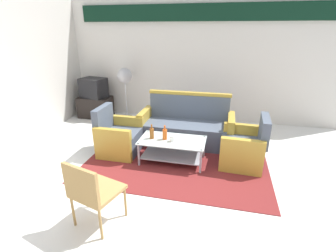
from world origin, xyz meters
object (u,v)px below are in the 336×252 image
(television, at_px, (94,88))
(armchair_right, at_px, (244,148))
(bottle_orange, at_px, (165,134))
(tv_stand, at_px, (96,107))
(pedestal_fan, at_px, (125,79))
(couch, at_px, (187,127))
(bottle_brown, at_px, (152,133))
(cup, at_px, (172,139))
(armchair_left, at_px, (119,138))
(coffee_table, at_px, (172,147))
(wicker_chair, at_px, (91,190))

(television, bearing_deg, armchair_right, 168.46)
(bottle_orange, bearing_deg, armchair_right, 8.91)
(tv_stand, height_order, television, television)
(television, relative_size, pedestal_fan, 0.54)
(couch, relative_size, pedestal_fan, 1.42)
(bottle_orange, distance_m, bottle_brown, 0.22)
(armchair_right, xyz_separation_m, cup, (-1.16, -0.26, 0.17))
(couch, xyz_separation_m, tv_stand, (-2.53, 1.01, -0.06))
(cup, height_order, pedestal_fan, pedestal_fan)
(armchair_left, height_order, television, television)
(coffee_table, bearing_deg, pedestal_fan, 129.92)
(couch, height_order, cup, couch)
(bottle_brown, xyz_separation_m, television, (-2.07, 1.87, 0.26))
(bottle_orange, xyz_separation_m, tv_stand, (-2.29, 1.85, -0.24))
(armchair_right, distance_m, cup, 1.20)
(armchair_right, relative_size, television, 1.24)
(armchair_right, bearing_deg, armchair_left, 94.63)
(coffee_table, distance_m, wicker_chair, 1.77)
(pedestal_fan, distance_m, wicker_chair, 3.74)
(armchair_left, xyz_separation_m, coffee_table, (1.03, -0.13, -0.02))
(armchair_right, distance_m, tv_stand, 3.95)
(armchair_left, xyz_separation_m, tv_stand, (-1.39, 1.72, -0.03))
(bottle_orange, bearing_deg, coffee_table, 1.02)
(coffee_table, xyz_separation_m, tv_stand, (-2.42, 1.85, -0.01))
(bottle_orange, bearing_deg, armchair_left, 171.54)
(television, distance_m, wicker_chair, 3.99)
(armchair_right, bearing_deg, bottle_orange, 101.71)
(television, xyz_separation_m, pedestal_fan, (0.83, 0.05, 0.25))
(armchair_left, height_order, wicker_chair, armchair_left)
(armchair_left, distance_m, tv_stand, 2.21)
(wicker_chair, bearing_deg, couch, 91.25)
(bottle_orange, bearing_deg, couch, 74.31)
(armchair_left, xyz_separation_m, cup, (1.04, -0.19, 0.17))
(armchair_right, distance_m, bottle_brown, 1.56)
(bottle_brown, bearing_deg, coffee_table, 2.77)
(armchair_left, height_order, coffee_table, armchair_left)
(couch, bearing_deg, cup, 83.74)
(television, bearing_deg, tv_stand, 90.00)
(bottle_brown, xyz_separation_m, pedestal_fan, (-1.24, 1.91, 0.51))
(cup, bearing_deg, bottle_orange, 157.97)
(coffee_table, relative_size, pedestal_fan, 0.87)
(armchair_left, bearing_deg, bottle_brown, 77.47)
(armchair_left, bearing_deg, wicker_chair, 14.74)
(cup, xyz_separation_m, wicker_chair, (-0.56, -1.60, 0.03))
(armchair_left, relative_size, bottle_orange, 3.43)
(television, bearing_deg, coffee_table, 155.70)
(armchair_left, bearing_deg, coffee_table, 82.53)
(armchair_right, bearing_deg, tv_stand, 68.21)
(tv_stand, distance_m, pedestal_fan, 1.12)
(coffee_table, height_order, tv_stand, tv_stand)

